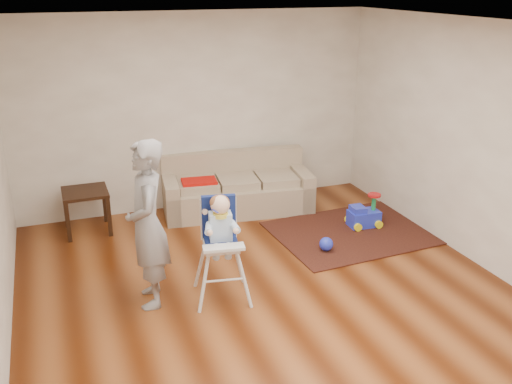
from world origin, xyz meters
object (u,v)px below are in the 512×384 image
object	(u,v)px
side_table	(87,211)
adult	(147,225)
ride_on_toy	(364,210)
sofa	(237,184)
high_chair	(221,249)
toy_ball	(326,244)

from	to	relation	value
side_table	adult	bearing A→B (deg)	-77.24
adult	ride_on_toy	bearing A→B (deg)	112.45
adult	sofa	bearing A→B (deg)	147.62
sofa	adult	size ratio (longest dim) A/B	1.26
sofa	high_chair	xyz separation A→B (m)	(-0.90, -2.16, 0.15)
side_table	toy_ball	bearing A→B (deg)	-31.72
ride_on_toy	toy_ball	distance (m)	0.95
sofa	side_table	distance (m)	2.04
ride_on_toy	adult	xyz separation A→B (m)	(-2.97, -0.87, 0.61)
toy_ball	adult	xyz separation A→B (m)	(-2.17, -0.38, 0.75)
high_chair	ride_on_toy	bearing A→B (deg)	34.74
toy_ball	high_chair	xyz separation A→B (m)	(-1.48, -0.55, 0.44)
toy_ball	adult	world-z (taller)	adult
side_table	high_chair	bearing A→B (deg)	-62.24
side_table	sofa	bearing A→B (deg)	-0.12
ride_on_toy	adult	distance (m)	3.15
sofa	side_table	xyz separation A→B (m)	(-2.04, 0.00, -0.12)
sofa	side_table	world-z (taller)	sofa
toy_ball	adult	size ratio (longest dim) A/B	0.10
ride_on_toy	high_chair	xyz separation A→B (m)	(-2.28, -1.04, 0.31)
side_table	adult	world-z (taller)	adult
side_table	adult	distance (m)	2.13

